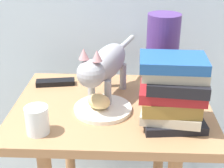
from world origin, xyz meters
TOP-DOWN VIEW (x-y plane):
  - side_table at (0.00, 0.00)m, footprint 0.68×0.54m
  - plate at (-0.03, -0.04)m, footprint 0.19×0.19m
  - bread_roll at (-0.04, -0.05)m, footprint 0.10×0.09m
  - cat at (-0.02, 0.04)m, footprint 0.19×0.46m
  - book_stack at (0.19, -0.12)m, footprint 0.21×0.17m
  - green_vase at (0.17, 0.08)m, footprint 0.11×0.11m
  - candle_jar at (-0.21, -0.18)m, footprint 0.07×0.07m
  - tv_remote at (-0.23, 0.16)m, footprint 0.16×0.07m

SIDE VIEW (x-z plane):
  - side_table at x=0.00m, z-range 0.20..0.81m
  - plate at x=-0.03m, z-range 0.61..0.62m
  - tv_remote at x=-0.23m, z-range 0.61..0.63m
  - candle_jar at x=-0.21m, z-range 0.60..0.69m
  - bread_roll at x=-0.04m, z-range 0.62..0.67m
  - book_stack at x=0.19m, z-range 0.61..0.83m
  - cat at x=-0.02m, z-range 0.62..0.85m
  - green_vase at x=0.17m, z-range 0.61..0.91m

